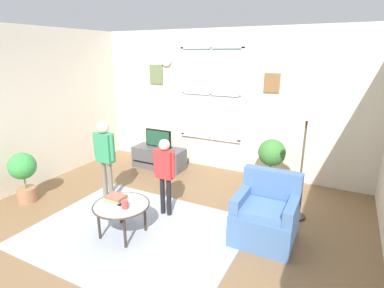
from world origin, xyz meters
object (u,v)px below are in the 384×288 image
object	(u,v)px
armchair	(266,216)
tv_stand	(159,158)
coffee_table	(121,206)
floor_lamp	(307,123)
cup	(125,204)
remote_near_books	(122,203)
television	(158,138)
person_red_shirt	(165,169)
person_green_shirt	(105,152)
book_stack	(116,198)
potted_plant_by_window	(272,157)
potted_plant_corner	(23,172)

from	to	relation	value
armchair	tv_stand	bearing A→B (deg)	149.93
coffee_table	floor_lamp	world-z (taller)	floor_lamp
cup	remote_near_books	size ratio (longest dim) A/B	0.75
television	person_red_shirt	size ratio (longest dim) A/B	0.50
tv_stand	coffee_table	xyz separation A→B (m)	(0.93, -2.31, 0.20)
coffee_table	remote_near_books	distance (m)	0.05
television	cup	xyz separation A→B (m)	(1.04, -2.36, -0.14)
tv_stand	person_green_shirt	bearing A→B (deg)	-88.26
cup	remote_near_books	distance (m)	0.14
book_stack	floor_lamp	distance (m)	2.75
tv_stand	person_green_shirt	distance (m)	1.72
coffee_table	potted_plant_by_window	xyz separation A→B (m)	(1.39, 2.40, 0.16)
coffee_table	book_stack	distance (m)	0.15
floor_lamp	television	bearing A→B (deg)	165.06
person_red_shirt	cup	bearing A→B (deg)	-98.54
coffee_table	book_stack	world-z (taller)	book_stack
coffee_table	remote_near_books	xyz separation A→B (m)	(-0.00, 0.02, 0.04)
coffee_table	potted_plant_corner	xyz separation A→B (m)	(-2.02, 0.04, 0.09)
television	person_red_shirt	xyz separation A→B (m)	(1.15, -1.58, 0.09)
armchair	coffee_table	bearing A→B (deg)	-155.17
person_red_shirt	floor_lamp	distance (m)	2.07
floor_lamp	cup	bearing A→B (deg)	-140.00
cup	television	bearing A→B (deg)	113.66
book_stack	cup	size ratio (longest dim) A/B	2.55
television	remote_near_books	size ratio (longest dim) A/B	4.17
cup	person_red_shirt	world-z (taller)	person_red_shirt
coffee_table	person_red_shirt	world-z (taller)	person_red_shirt
armchair	floor_lamp	bearing A→B (deg)	68.53
remote_near_books	person_green_shirt	size ratio (longest dim) A/B	0.11
tv_stand	armchair	xyz separation A→B (m)	(2.63, -1.52, 0.11)
television	coffee_table	size ratio (longest dim) A/B	0.79
potted_plant_by_window	television	bearing A→B (deg)	-177.72
person_green_shirt	cup	bearing A→B (deg)	-37.40
tv_stand	book_stack	world-z (taller)	book_stack
armchair	person_green_shirt	distance (m)	2.63
person_green_shirt	floor_lamp	size ratio (longest dim) A/B	0.77
tv_stand	person_red_shirt	size ratio (longest dim) A/B	0.94
television	remote_near_books	bearing A→B (deg)	-67.98
tv_stand	potted_plant_by_window	world-z (taller)	potted_plant_by_window
television	floor_lamp	xyz separation A→B (m)	(2.92, -0.78, 0.80)
tv_stand	person_red_shirt	bearing A→B (deg)	-54.00
television	coffee_table	world-z (taller)	television
book_stack	floor_lamp	bearing A→B (deg)	34.90
remote_near_books	potted_plant_corner	bearing A→B (deg)	179.44
television	person_red_shirt	bearing A→B (deg)	-53.96
potted_plant_by_window	potted_plant_corner	size ratio (longest dim) A/B	1.08
book_stack	potted_plant_by_window	bearing A→B (deg)	57.26
coffee_table	potted_plant_by_window	bearing A→B (deg)	60.01
floor_lamp	person_green_shirt	bearing A→B (deg)	-163.91
book_stack	person_red_shirt	bearing A→B (deg)	62.55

